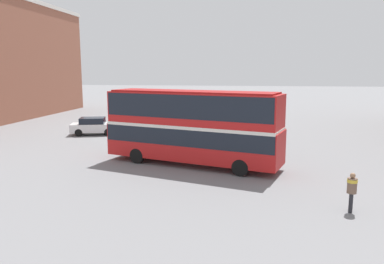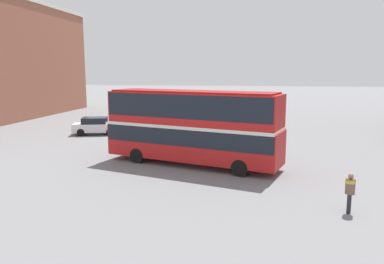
% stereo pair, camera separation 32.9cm
% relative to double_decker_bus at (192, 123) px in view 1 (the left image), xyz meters
% --- Properties ---
extents(ground_plane, '(240.00, 240.00, 0.00)m').
position_rel_double_decker_bus_xyz_m(ground_plane, '(1.00, 0.45, -2.65)').
color(ground_plane, slate).
extents(double_decker_bus, '(11.37, 5.69, 4.64)m').
position_rel_double_decker_bus_xyz_m(double_decker_bus, '(0.00, 0.00, 0.00)').
color(double_decker_bus, red).
rests_on(double_decker_bus, ground_plane).
extents(pedestrian_foreground, '(0.53, 0.53, 1.69)m').
position_rel_double_decker_bus_xyz_m(pedestrian_foreground, '(7.76, -6.86, -1.61)').
color(pedestrian_foreground, '#232328').
rests_on(pedestrian_foreground, ground_plane).
extents(parked_car_kerb_near, '(4.53, 2.85, 1.58)m').
position_rel_double_decker_bus_xyz_m(parked_car_kerb_near, '(-10.57, 9.68, -1.85)').
color(parked_car_kerb_near, silver).
rests_on(parked_car_kerb_near, ground_plane).
extents(parked_car_kerb_far, '(4.03, 2.00, 1.55)m').
position_rel_double_decker_bus_xyz_m(parked_car_kerb_far, '(-0.11, 12.09, -1.87)').
color(parked_car_kerb_far, black).
rests_on(parked_car_kerb_far, ground_plane).
extents(parked_car_side_street, '(4.72, 2.11, 1.58)m').
position_rel_double_decker_bus_xyz_m(parked_car_side_street, '(-9.47, 17.28, -1.85)').
color(parked_car_side_street, maroon).
rests_on(parked_car_side_street, ground_plane).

